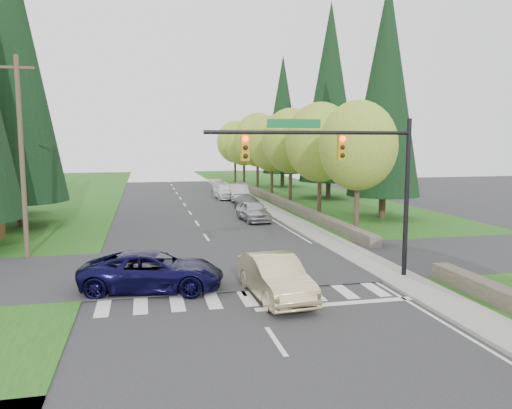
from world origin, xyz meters
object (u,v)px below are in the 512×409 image
object	(u,v)px
sedan_champagne	(275,277)
suv_navy	(153,271)
parked_car_a	(253,211)
parked_car_d	(224,191)
parked_car_b	(248,203)
parked_car_c	(239,193)
parked_car_e	(220,187)

from	to	relation	value
sedan_champagne	suv_navy	bearing A→B (deg)	151.14
sedan_champagne	suv_navy	size ratio (longest dim) A/B	0.88
suv_navy	sedan_champagne	bearing A→B (deg)	-103.88
suv_navy	parked_car_a	distance (m)	17.84
parked_car_a	parked_car_d	world-z (taller)	parked_car_d
parked_car_d	parked_car_b	bearing A→B (deg)	-88.21
sedan_champagne	parked_car_d	size ratio (longest dim) A/B	1.06
suv_navy	parked_car_d	distance (m)	31.98
parked_car_c	parked_car_e	bearing A→B (deg)	101.07
parked_car_b	parked_car_c	distance (m)	6.87
parked_car_b	suv_navy	bearing A→B (deg)	-116.16
parked_car_a	parked_car_b	bearing A→B (deg)	76.77
parked_car_d	parked_car_e	size ratio (longest dim) A/B	1.10
suv_navy	parked_car_b	world-z (taller)	suv_navy
sedan_champagne	parked_car_c	world-z (taller)	parked_car_c
suv_navy	parked_car_c	distance (m)	30.37
suv_navy	parked_car_a	bearing A→B (deg)	-14.98
parked_car_e	suv_navy	bearing A→B (deg)	-97.28
sedan_champagne	parked_car_d	bearing A→B (deg)	79.46
parked_car_b	parked_car_e	world-z (taller)	parked_car_b
suv_navy	parked_car_c	world-z (taller)	parked_car_c
parked_car_e	parked_car_d	bearing A→B (deg)	-89.37
sedan_champagne	parked_car_b	bearing A→B (deg)	75.81
parked_car_b	parked_car_e	bearing A→B (deg)	85.21
parked_car_b	parked_car_a	bearing A→B (deg)	-103.51
parked_car_a	parked_car_b	size ratio (longest dim) A/B	1.03
parked_car_a	parked_car_b	distance (m)	6.08
sedan_champagne	suv_navy	world-z (taller)	sedan_champagne
parked_car_d	parked_car_e	bearing A→B (deg)	82.99
parked_car_a	parked_car_d	distance (m)	14.87
parked_car_b	parked_car_e	distance (m)	15.85
sedan_champagne	suv_navy	distance (m)	4.88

